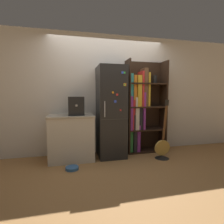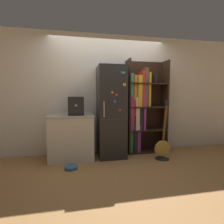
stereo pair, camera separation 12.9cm
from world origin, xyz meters
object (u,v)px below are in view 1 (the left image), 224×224
at_px(refrigerator, 111,112).
at_px(bookshelf, 140,108).
at_px(pet_bowl, 72,168).
at_px(espresso_machine, 76,106).
at_px(guitar, 162,150).

distance_m(refrigerator, bookshelf, 0.72).
bearing_deg(pet_bowl, espresso_machine, 77.79).
xyz_separation_m(refrigerator, pet_bowl, (-0.81, -0.53, -0.90)).
distance_m(bookshelf, espresso_machine, 1.43).
height_order(espresso_machine, pet_bowl, espresso_machine).
distance_m(guitar, pet_bowl, 1.80).
distance_m(espresso_machine, guitar, 1.94).
xyz_separation_m(refrigerator, guitar, (0.98, -0.40, -0.76)).
xyz_separation_m(bookshelf, espresso_machine, (-1.41, -0.20, 0.08)).
bearing_deg(refrigerator, espresso_machine, -175.65).
bearing_deg(espresso_machine, pet_bowl, -102.21).
xyz_separation_m(refrigerator, bookshelf, (0.70, 0.15, 0.06)).
height_order(refrigerator, pet_bowl, refrigerator).
relative_size(bookshelf, pet_bowl, 9.05).
bearing_deg(espresso_machine, bookshelf, 8.07).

